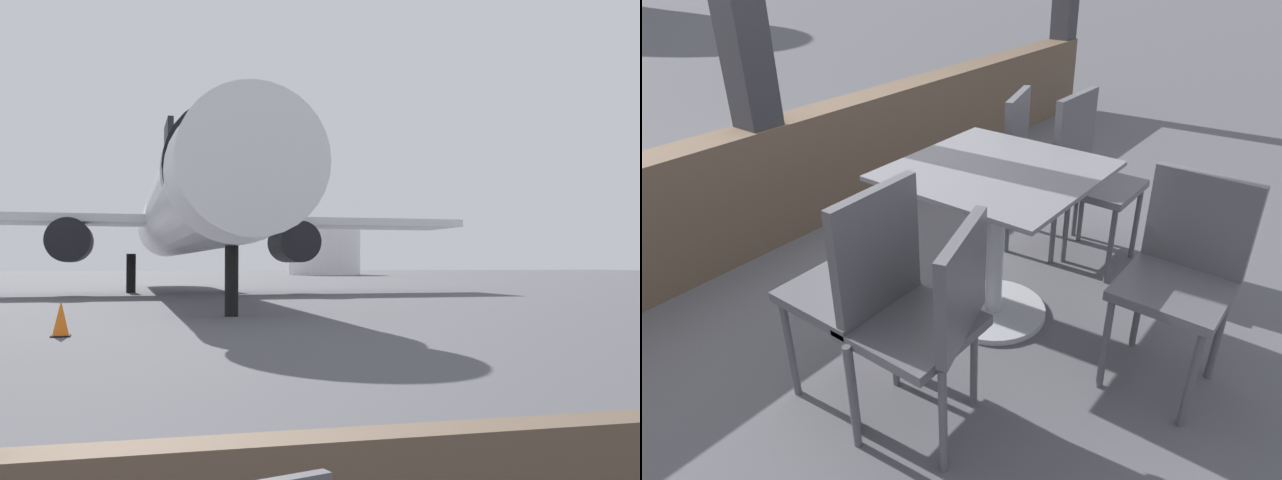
{
  "view_description": "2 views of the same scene",
  "coord_description": "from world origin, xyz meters",
  "views": [
    {
      "loc": [
        0.57,
        -2.8,
        1.38
      ],
      "look_at": [
        5.91,
        17.12,
        2.05
      ],
      "focal_mm": 41.3,
      "sensor_mm": 36.0,
      "label": 1
    },
    {
      "loc": [
        -1.8,
        -2.76,
        1.67
      ],
      "look_at": [
        -0.16,
        -1.55,
        0.55
      ],
      "focal_mm": 31.59,
      "sensor_mm": 36.0,
      "label": 2
    }
  ],
  "objects": [
    {
      "name": "fuel_storage_tank",
      "position": [
        25.59,
        88.5,
        3.02
      ],
      "size": [
        9.31,
        9.31,
        6.05
      ],
      "primitive_type": "cylinder",
      "color": "white",
      "rests_on": "ground"
    },
    {
      "name": "airplane",
      "position": [
        3.34,
        30.18,
        3.69
      ],
      "size": [
        26.98,
        34.47,
        10.54
      ],
      "color": "silver",
      "rests_on": "ground"
    },
    {
      "name": "traffic_cone",
      "position": [
        -0.57,
        11.98,
        0.33
      ],
      "size": [
        0.36,
        0.36,
        0.69
      ],
      "color": "orange",
      "rests_on": "ground"
    },
    {
      "name": "ground_plane",
      "position": [
        0.0,
        40.0,
        0.0
      ],
      "size": [
        220.0,
        220.0,
        0.0
      ],
      "primitive_type": "plane",
      "color": "#4C4C51"
    }
  ]
}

